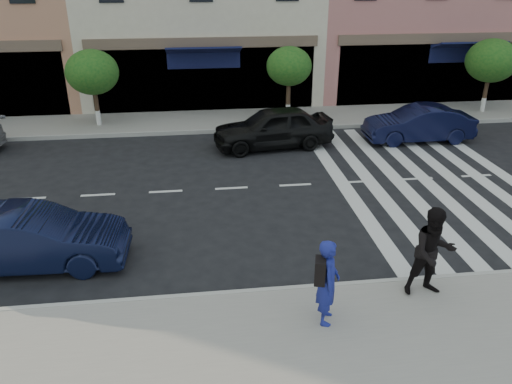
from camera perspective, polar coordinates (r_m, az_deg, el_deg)
name	(u,v)px	position (r m, az deg, el deg)	size (l,w,h in m)	color
ground	(245,258)	(11.84, -1.29, -7.53)	(120.00, 120.00, 0.00)	black
sidewalk_near	(268,374)	(8.87, 1.37, -20.09)	(60.00, 4.50, 0.15)	gray
sidewalk_far	(219,121)	(21.89, -4.29, 8.14)	(60.00, 3.00, 0.15)	gray
street_tree_wb	(92,73)	(21.52, -18.21, 12.84)	(2.10, 2.10, 3.06)	#473323
street_tree_c	(289,67)	(21.50, 3.80, 14.11)	(1.90, 1.90, 3.04)	#473323
street_tree_ea	(491,61)	(24.79, 25.31, 13.39)	(2.20, 2.20, 3.19)	#473323
photographer	(328,282)	(9.37, 8.22, -10.13)	(0.63, 0.41, 1.72)	navy
walker	(433,252)	(10.54, 19.56, -6.52)	(0.93, 0.72, 1.91)	black
car_near_mid	(32,239)	(12.30, -24.23, -4.90)	(1.46, 4.18, 1.38)	black
car_far_mid	(273,127)	(18.64, 1.94, 7.38)	(1.78, 4.42, 1.51)	black
car_far_right	(419,124)	(20.30, 18.09, 7.42)	(1.44, 4.12, 1.36)	black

